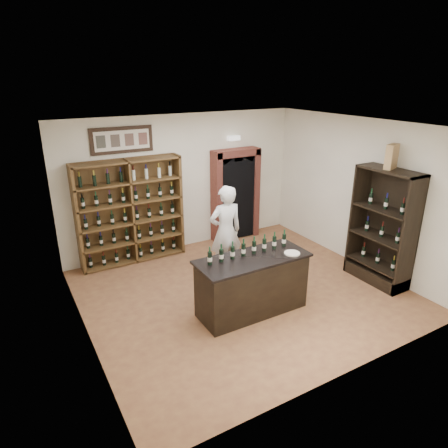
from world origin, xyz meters
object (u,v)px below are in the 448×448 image
(shopkeeper, at_px, (226,232))
(tasting_counter, at_px, (252,285))
(wine_shelf, at_px, (130,211))
(side_cabinet, at_px, (381,244))
(wine_crate, at_px, (392,157))
(counter_bottle_0, at_px, (210,258))

(shopkeeper, bearing_deg, tasting_counter, 81.92)
(wine_shelf, xyz_separation_m, shopkeeper, (1.38, -1.58, -0.18))
(side_cabinet, xyz_separation_m, wine_crate, (-0.02, 0.04, 1.66))
(counter_bottle_0, bearing_deg, shopkeeper, 51.02)
(wine_shelf, relative_size, tasting_counter, 1.17)
(tasting_counter, bearing_deg, wine_crate, -5.46)
(tasting_counter, bearing_deg, counter_bottle_0, 170.40)
(side_cabinet, height_order, shopkeeper, side_cabinet)
(counter_bottle_0, xyz_separation_m, shopkeeper, (1.00, 1.23, -0.19))
(wine_crate, bearing_deg, counter_bottle_0, 155.59)
(tasting_counter, bearing_deg, wine_shelf, 110.56)
(tasting_counter, height_order, counter_bottle_0, counter_bottle_0)
(counter_bottle_0, xyz_separation_m, wine_crate, (3.42, -0.38, 1.31))
(tasting_counter, distance_m, counter_bottle_0, 0.95)
(wine_shelf, bearing_deg, side_cabinet, -40.21)
(wine_shelf, relative_size, counter_bottle_0, 7.33)
(tasting_counter, height_order, side_cabinet, side_cabinet)
(wine_shelf, distance_m, counter_bottle_0, 2.84)
(wine_shelf, distance_m, shopkeeper, 2.10)
(counter_bottle_0, bearing_deg, wine_crate, -6.34)
(tasting_counter, height_order, shopkeeper, shopkeeper)
(side_cabinet, relative_size, shopkeeper, 1.20)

